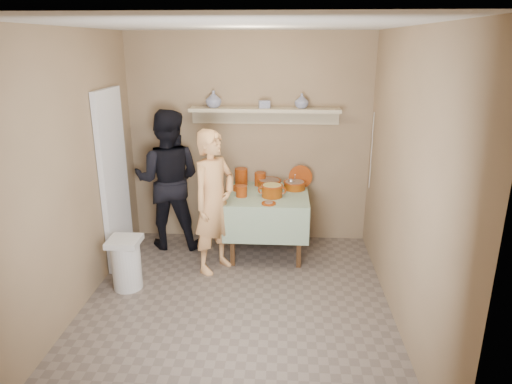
# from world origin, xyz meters

# --- Properties ---
(ground) EXTENTS (3.50, 3.50, 0.00)m
(ground) POSITION_xyz_m (0.00, 0.00, 0.00)
(ground) COLOR #685A52
(ground) RESTS_ON ground
(tile_panel) EXTENTS (0.06, 0.70, 2.00)m
(tile_panel) POSITION_xyz_m (-1.46, 0.95, 1.00)
(tile_panel) COLOR silver
(tile_panel) RESTS_ON ground
(plate_stack_a) EXTENTS (0.16, 0.16, 0.21)m
(plate_stack_a) POSITION_xyz_m (-0.09, 1.60, 0.87)
(plate_stack_a) COLOR maroon
(plate_stack_a) RESTS_ON serving_table
(plate_stack_b) EXTENTS (0.14, 0.14, 0.17)m
(plate_stack_b) POSITION_xyz_m (0.15, 1.59, 0.85)
(plate_stack_b) COLOR maroon
(plate_stack_b) RESTS_ON serving_table
(bowl_stack) EXTENTS (0.13, 0.13, 0.13)m
(bowl_stack) POSITION_xyz_m (-0.04, 1.15, 0.83)
(bowl_stack) COLOR maroon
(bowl_stack) RESTS_ON serving_table
(empty_bowl) EXTENTS (0.17, 0.17, 0.05)m
(empty_bowl) POSITION_xyz_m (-0.09, 1.38, 0.79)
(empty_bowl) COLOR maroon
(empty_bowl) RESTS_ON serving_table
(propped_lid) EXTENTS (0.29, 0.06, 0.29)m
(propped_lid) POSITION_xyz_m (0.65, 1.59, 0.88)
(propped_lid) COLOR maroon
(propped_lid) RESTS_ON serving_table
(vase_right) EXTENTS (0.18, 0.18, 0.17)m
(vase_right) POSITION_xyz_m (0.64, 1.62, 1.81)
(vase_right) COLOR navy
(vase_right) RESTS_ON wall_shelf
(vase_left) EXTENTS (0.24, 0.24, 0.20)m
(vase_left) POSITION_xyz_m (-0.41, 1.63, 1.82)
(vase_left) COLOR navy
(vase_left) RESTS_ON wall_shelf
(ceramic_box) EXTENTS (0.14, 0.11, 0.09)m
(ceramic_box) POSITION_xyz_m (0.19, 1.61, 1.77)
(ceramic_box) COLOR navy
(ceramic_box) RESTS_ON wall_shelf
(person_cook) EXTENTS (0.65, 0.70, 1.60)m
(person_cook) POSITION_xyz_m (-0.31, 0.81, 0.80)
(person_cook) COLOR tan
(person_cook) RESTS_ON ground
(person_helper) EXTENTS (0.85, 0.67, 1.73)m
(person_helper) POSITION_xyz_m (-0.97, 1.42, 0.86)
(person_helper) COLOR black
(person_helper) RESTS_ON ground
(room_shell) EXTENTS (3.04, 3.54, 2.62)m
(room_shell) POSITION_xyz_m (0.00, 0.00, 1.61)
(room_shell) COLOR #8F7557
(room_shell) RESTS_ON ground
(serving_table) EXTENTS (0.97, 0.97, 0.76)m
(serving_table) POSITION_xyz_m (0.25, 1.28, 0.64)
(serving_table) COLOR #4C2D16
(serving_table) RESTS_ON ground
(cazuela_meat_a) EXTENTS (0.30, 0.30, 0.10)m
(cazuela_meat_a) POSITION_xyz_m (0.27, 1.52, 0.82)
(cazuela_meat_a) COLOR #6B2D0C
(cazuela_meat_a) RESTS_ON serving_table
(cazuela_meat_b) EXTENTS (0.28, 0.28, 0.10)m
(cazuela_meat_b) POSITION_xyz_m (0.58, 1.46, 0.82)
(cazuela_meat_b) COLOR #6B2D0C
(cazuela_meat_b) RESTS_ON serving_table
(ladle) EXTENTS (0.08, 0.26, 0.19)m
(ladle) POSITION_xyz_m (0.54, 1.43, 0.87)
(ladle) COLOR silver
(ladle) RESTS_ON cazuela_meat_b
(cazuela_rice) EXTENTS (0.33, 0.25, 0.14)m
(cazuela_rice) POSITION_xyz_m (0.31, 1.16, 0.85)
(cazuela_rice) COLOR #6B2D0C
(cazuela_rice) RESTS_ON serving_table
(front_plate) EXTENTS (0.16, 0.16, 0.03)m
(front_plate) POSITION_xyz_m (0.28, 0.90, 0.77)
(front_plate) COLOR maroon
(front_plate) RESTS_ON serving_table
(wall_shelf) EXTENTS (1.80, 0.25, 0.21)m
(wall_shelf) POSITION_xyz_m (0.20, 1.65, 1.67)
(wall_shelf) COLOR #BCAD8C
(wall_shelf) RESTS_ON room_shell
(trash_bin) EXTENTS (0.32, 0.32, 0.56)m
(trash_bin) POSITION_xyz_m (-1.18, 0.33, 0.28)
(trash_bin) COLOR silver
(trash_bin) RESTS_ON ground
(electrical_cord) EXTENTS (0.01, 0.05, 0.90)m
(electrical_cord) POSITION_xyz_m (1.47, 1.48, 1.25)
(electrical_cord) COLOR silver
(electrical_cord) RESTS_ON wall_shelf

